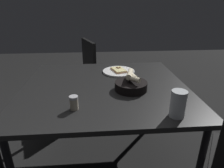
# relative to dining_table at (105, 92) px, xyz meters

# --- Properties ---
(ground) EXTENTS (8.00, 8.00, 0.00)m
(ground) POSITION_rel_dining_table_xyz_m (0.00, 0.00, -0.67)
(ground) COLOR black
(dining_table) EXTENTS (1.18, 1.09, 0.72)m
(dining_table) POSITION_rel_dining_table_xyz_m (0.00, 0.00, 0.00)
(dining_table) COLOR black
(dining_table) RESTS_ON ground
(pizza_plate) EXTENTS (0.27, 0.27, 0.04)m
(pizza_plate) POSITION_rel_dining_table_xyz_m (-0.13, -0.28, 0.06)
(pizza_plate) COLOR white
(pizza_plate) RESTS_ON dining_table
(bread_basket) EXTENTS (0.22, 0.22, 0.12)m
(bread_basket) POSITION_rel_dining_table_xyz_m (-0.17, 0.09, 0.09)
(bread_basket) COLOR black
(bread_basket) RESTS_ON dining_table
(beer_glass) EXTENTS (0.08, 0.08, 0.15)m
(beer_glass) POSITION_rel_dining_table_xyz_m (-0.36, 0.44, 0.12)
(beer_glass) COLOR silver
(beer_glass) RESTS_ON dining_table
(pepper_shaker) EXTENTS (0.05, 0.05, 0.08)m
(pepper_shaker) POSITION_rel_dining_table_xyz_m (0.19, 0.33, 0.09)
(pepper_shaker) COLOR #BFB299
(pepper_shaker) RESTS_ON dining_table
(chair_near) EXTENTS (0.57, 0.57, 0.87)m
(chair_near) POSITION_rel_dining_table_xyz_m (0.26, -0.94, -0.16)
(chair_near) COLOR #292929
(chair_near) RESTS_ON ground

